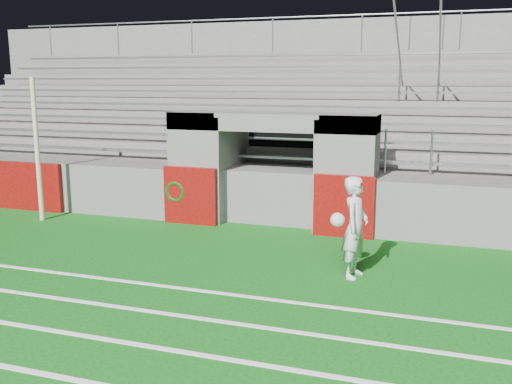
% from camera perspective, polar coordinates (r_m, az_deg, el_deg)
% --- Properties ---
extents(ground, '(90.00, 90.00, 0.00)m').
position_cam_1_polar(ground, '(10.26, -4.29, -7.82)').
color(ground, '#0D5010').
rests_on(ground, ground).
extents(field_post, '(0.11, 0.11, 3.41)m').
position_cam_1_polar(field_post, '(14.47, -21.04, 3.95)').
color(field_post, beige).
rests_on(field_post, ground).
extents(stadium_structure, '(26.00, 8.48, 5.42)m').
position_cam_1_polar(stadium_structure, '(17.42, 5.85, 5.02)').
color(stadium_structure, '#585553').
rests_on(stadium_structure, ground).
extents(goalkeeper_with_ball, '(0.67, 0.69, 1.75)m').
position_cam_1_polar(goalkeeper_with_ball, '(9.82, 9.86, -3.48)').
color(goalkeeper_with_ball, silver).
rests_on(goalkeeper_with_ball, ground).
extents(hose_coil, '(0.51, 0.14, 0.57)m').
position_cam_1_polar(hose_coil, '(13.53, -8.04, -0.07)').
color(hose_coil, '#0C3D17').
rests_on(hose_coil, ground).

